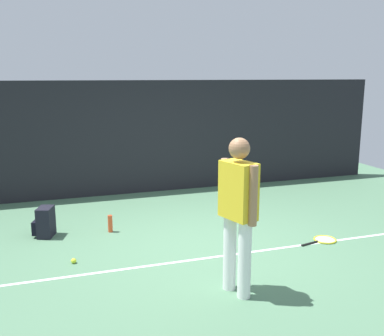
{
  "coord_description": "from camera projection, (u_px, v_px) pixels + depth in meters",
  "views": [
    {
      "loc": [
        -1.96,
        -5.54,
        2.32
      ],
      "look_at": [
        0.0,
        0.4,
        1.0
      ],
      "focal_mm": 41.31,
      "sensor_mm": 36.0,
      "label": 1
    }
  ],
  "objects": [
    {
      "name": "ground_plane",
      "position": [
        201.0,
        243.0,
        6.23
      ],
      "size": [
        12.0,
        12.0,
        0.0
      ],
      "primitive_type": "plane",
      "color": "#4C7556"
    },
    {
      "name": "back_fence",
      "position": [
        151.0,
        137.0,
        8.79
      ],
      "size": [
        10.0,
        0.1,
        2.23
      ],
      "primitive_type": "cube",
      "color": "black",
      "rests_on": "ground"
    },
    {
      "name": "court_line",
      "position": [
        214.0,
        257.0,
        5.74
      ],
      "size": [
        9.0,
        0.05,
        0.0
      ],
      "primitive_type": "cube",
      "color": "white",
      "rests_on": "ground"
    },
    {
      "name": "tennis_player",
      "position": [
        238.0,
        207.0,
        4.6
      ],
      "size": [
        0.33,
        0.51,
        1.7
      ],
      "rotation": [
        0.0,
        0.0,
        -1.27
      ],
      "color": "white",
      "rests_on": "ground"
    },
    {
      "name": "tennis_racket",
      "position": [
        323.0,
        240.0,
        6.3
      ],
      "size": [
        0.64,
        0.39,
        0.03
      ],
      "rotation": [
        0.0,
        0.0,
        0.21
      ],
      "color": "black",
      "rests_on": "ground"
    },
    {
      "name": "backpack",
      "position": [
        45.0,
        222.0,
        6.44
      ],
      "size": [
        0.35,
        0.35,
        0.44
      ],
      "rotation": [
        0.0,
        0.0,
        4.4
      ],
      "color": "black",
      "rests_on": "ground"
    },
    {
      "name": "tennis_ball_near_player",
      "position": [
        74.0,
        261.0,
        5.54
      ],
      "size": [
        0.07,
        0.07,
        0.07
      ],
      "primitive_type": "sphere",
      "color": "#CCE033",
      "rests_on": "ground"
    },
    {
      "name": "tennis_ball_by_fence",
      "position": [
        243.0,
        210.0,
        7.63
      ],
      "size": [
        0.07,
        0.07,
        0.07
      ],
      "primitive_type": "sphere",
      "color": "#CCE033",
      "rests_on": "ground"
    },
    {
      "name": "water_bottle",
      "position": [
        110.0,
        224.0,
        6.64
      ],
      "size": [
        0.07,
        0.07,
        0.26
      ],
      "primitive_type": "cylinder",
      "color": "#D84C26",
      "rests_on": "ground"
    }
  ]
}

